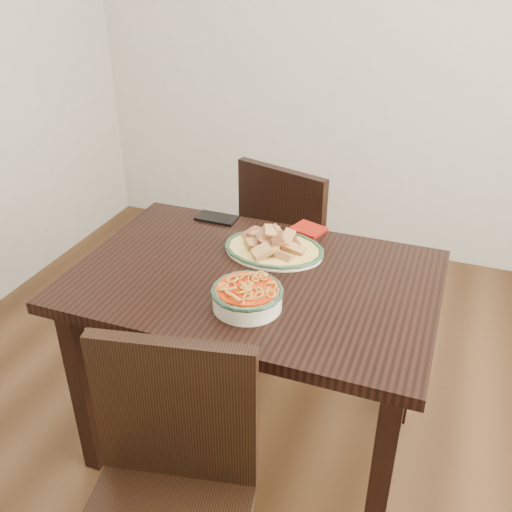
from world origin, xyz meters
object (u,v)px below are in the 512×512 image
(dining_table, at_px, (254,301))
(noodle_bowl, at_px, (247,294))
(smartphone, at_px, (217,218))
(chair_near, at_px, (168,492))
(fish_plate, at_px, (274,241))
(chair_far, at_px, (294,244))

(dining_table, distance_m, noodle_bowl, 0.23)
(smartphone, bearing_deg, chair_near, -72.62)
(fish_plate, bearing_deg, dining_table, -93.95)
(chair_far, relative_size, chair_near, 1.00)
(dining_table, height_order, fish_plate, fish_plate)
(fish_plate, height_order, smartphone, fish_plate)
(chair_far, xyz_separation_m, smartphone, (-0.21, -0.35, 0.26))
(dining_table, height_order, chair_near, chair_near)
(noodle_bowl, xyz_separation_m, smartphone, (-0.33, 0.51, -0.04))
(noodle_bowl, bearing_deg, chair_far, 97.71)
(chair_near, xyz_separation_m, noodle_bowl, (0.03, 0.49, 0.29))
(fish_plate, height_order, noodle_bowl, fish_plate)
(fish_plate, distance_m, smartphone, 0.34)
(noodle_bowl, bearing_deg, smartphone, 122.66)
(noodle_bowl, bearing_deg, fish_plate, 95.73)
(fish_plate, bearing_deg, chair_near, -89.38)
(chair_far, relative_size, smartphone, 5.69)
(chair_far, height_order, noodle_bowl, chair_far)
(fish_plate, distance_m, noodle_bowl, 0.34)
(dining_table, distance_m, fish_plate, 0.22)
(chair_near, height_order, smartphone, chair_near)
(smartphone, bearing_deg, chair_far, 60.03)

